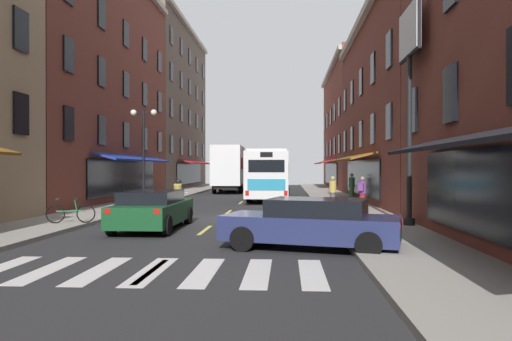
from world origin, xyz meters
name	(u,v)px	position (x,y,z in m)	size (l,w,h in m)	color
ground_plane	(219,220)	(0.00, 0.00, -0.05)	(34.80, 80.00, 0.10)	#28282B
lane_centre_dashes	(218,220)	(0.00, -0.25, 0.00)	(0.14, 73.90, 0.01)	#DBCC4C
crosswalk_near	(151,271)	(0.00, -10.00, 0.00)	(7.10, 2.80, 0.01)	silver
sidewalk_left	(81,217)	(-5.90, 0.00, 0.07)	(3.00, 80.00, 0.14)	gray
sidewalk_right	(363,218)	(5.90, 0.00, 0.07)	(3.00, 80.00, 0.14)	gray
storefront_row_right	(497,54)	(11.38, 0.48, 6.82)	(9.44, 79.90, 17.99)	brown
billboard_sign	(409,59)	(7.05, -2.76, 5.91)	(0.40, 2.54, 7.65)	black
transit_bus	(270,174)	(1.63, 13.48, 1.70)	(2.69, 12.31, 3.24)	white
box_truck	(229,169)	(-2.15, 21.43, 2.06)	(2.64, 7.92, 3.96)	#B21E19
sedan_near	(153,209)	(-1.84, -3.38, 0.70)	(2.01, 4.72, 1.34)	#144723
sedan_mid	(239,181)	(-2.39, 32.63, 0.71)	(1.96, 4.43, 1.41)	silver
sedan_far	(312,223)	(3.46, -7.11, 0.68)	(4.87, 2.96, 1.32)	navy
motorcycle_rider	(178,201)	(-1.90, 0.80, 0.71)	(0.62, 2.07, 1.66)	black
bicycle_near	(71,213)	(-4.99, -2.90, 0.50)	(1.68, 0.56, 0.91)	black
pedestrian_near	(362,192)	(6.40, 3.38, 0.97)	(0.44, 0.52, 1.58)	maroon
pedestrian_mid	(333,192)	(5.09, 4.28, 0.94)	(0.36, 0.36, 1.58)	#4C4C51
pedestrian_far	(352,187)	(6.74, 9.60, 0.99)	(0.36, 0.36, 1.65)	#33663F
street_lamp_twin	(144,152)	(-4.82, 5.37, 2.97)	(1.42, 0.32, 5.10)	black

